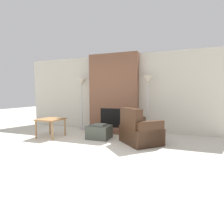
{
  "coord_description": "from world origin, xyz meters",
  "views": [
    {
      "loc": [
        1.95,
        -2.99,
        1.25
      ],
      "look_at": [
        0.0,
        2.49,
        0.67
      ],
      "focal_mm": 28.0,
      "sensor_mm": 36.0,
      "label": 1
    }
  ],
  "objects": [
    {
      "name": "fireplace",
      "position": [
        0.0,
        2.63,
        1.22
      ],
      "size": [
        1.68,
        0.69,
        2.6
      ],
      "color": "brown",
      "rests_on": "ground_plane"
    },
    {
      "name": "ground_plane",
      "position": [
        0.0,
        0.0,
        0.0
      ],
      "size": [
        24.0,
        24.0,
        0.0
      ],
      "primitive_type": "plane",
      "color": "beige"
    },
    {
      "name": "ottoman",
      "position": [
        -0.03,
        1.5,
        0.19
      ],
      "size": [
        0.62,
        0.56,
        0.42
      ],
      "color": "#474C42",
      "rests_on": "ground_plane"
    },
    {
      "name": "wall_back",
      "position": [
        0.0,
        2.84,
        1.3
      ],
      "size": [
        7.02,
        0.06,
        2.6
      ],
      "primitive_type": "cube",
      "color": "beige",
      "rests_on": "ground_plane"
    },
    {
      "name": "floor_lamp_right",
      "position": [
        1.16,
        2.53,
        1.59
      ],
      "size": [
        0.33,
        0.33,
        1.82
      ],
      "color": "#ADADB2",
      "rests_on": "ground_plane"
    },
    {
      "name": "side_table",
      "position": [
        -1.45,
        1.18,
        0.48
      ],
      "size": [
        0.64,
        0.67,
        0.55
      ],
      "color": "#9E7042",
      "rests_on": "ground_plane"
    },
    {
      "name": "floor_lamp_left",
      "position": [
        -1.16,
        2.53,
        1.57
      ],
      "size": [
        0.33,
        0.33,
        1.79
      ],
      "color": "#ADADB2",
      "rests_on": "ground_plane"
    },
    {
      "name": "armchair",
      "position": [
        1.12,
        1.36,
        0.3
      ],
      "size": [
        1.23,
        1.24,
        0.92
      ],
      "rotation": [
        0.0,
        0.0,
        2.32
      ],
      "color": "#422819",
      "rests_on": "ground_plane"
    }
  ]
}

